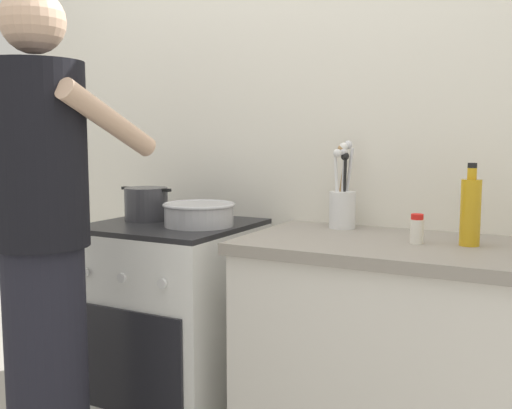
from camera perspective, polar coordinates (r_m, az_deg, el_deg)
back_wall at (r=2.46m, az=7.29°, el=6.52°), size 3.20×0.10×2.50m
countertop at (r=2.17m, az=12.57°, el=-15.17°), size 1.00×0.60×0.90m
stove_range at (r=2.54m, az=-7.88°, el=-11.86°), size 0.60×0.62×0.90m
pot at (r=2.52m, az=-10.43°, el=0.06°), size 0.24×0.18×0.14m
mixing_bowl at (r=2.34m, az=-5.46°, el=-0.84°), size 0.28×0.28×0.09m
utensil_crock at (r=2.29m, az=8.25°, el=0.35°), size 0.10×0.10×0.33m
spice_bottle at (r=2.02m, az=15.09°, el=-2.28°), size 0.04×0.04×0.10m
oil_bottle at (r=2.03m, az=19.78°, el=-0.56°), size 0.06×0.06×0.27m
person at (r=2.04m, az=-19.58°, el=-4.86°), size 0.41×0.50×1.70m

